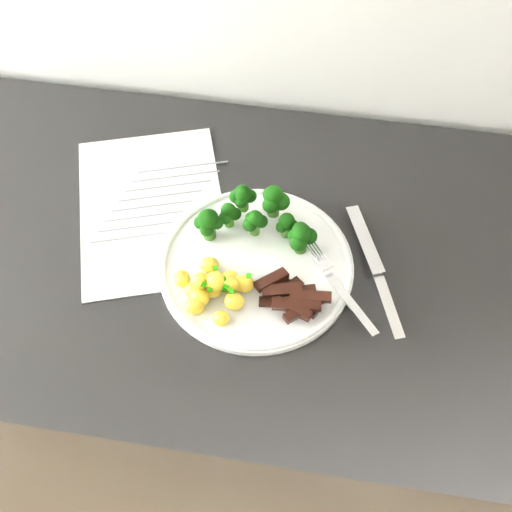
{
  "coord_description": "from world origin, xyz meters",
  "views": [
    {
      "loc": [
        0.1,
        1.15,
        1.68
      ],
      "look_at": [
        0.02,
        1.65,
        0.94
      ],
      "focal_mm": 45.03,
      "sensor_mm": 36.0,
      "label": 1
    }
  ],
  "objects_px": {
    "recipe_paper": "(152,207)",
    "plate": "(256,265)",
    "potatoes": "(213,288)",
    "fork": "(342,290)",
    "knife": "(381,285)",
    "broccoli": "(258,216)",
    "counter": "(203,374)",
    "beef_strips": "(292,297)"
  },
  "relations": [
    {
      "from": "potatoes",
      "to": "beef_strips",
      "type": "xyz_separation_m",
      "value": [
        0.11,
        0.01,
        -0.0
      ]
    },
    {
      "from": "fork",
      "to": "broccoli",
      "type": "bearing_deg",
      "value": 146.3
    },
    {
      "from": "broccoli",
      "to": "potatoes",
      "type": "bearing_deg",
      "value": -110.43
    },
    {
      "from": "fork",
      "to": "potatoes",
      "type": "bearing_deg",
      "value": -170.29
    },
    {
      "from": "potatoes",
      "to": "recipe_paper",
      "type": "bearing_deg",
      "value": 131.77
    },
    {
      "from": "recipe_paper",
      "to": "broccoli",
      "type": "relative_size",
      "value": 2.03
    },
    {
      "from": "potatoes",
      "to": "fork",
      "type": "distance_m",
      "value": 0.18
    },
    {
      "from": "beef_strips",
      "to": "fork",
      "type": "relative_size",
      "value": 0.74
    },
    {
      "from": "broccoli",
      "to": "beef_strips",
      "type": "xyz_separation_m",
      "value": [
        0.06,
        -0.11,
        -0.03
      ]
    },
    {
      "from": "knife",
      "to": "potatoes",
      "type": "bearing_deg",
      "value": -167.27
    },
    {
      "from": "plate",
      "to": "knife",
      "type": "bearing_deg",
      "value": -2.19
    },
    {
      "from": "plate",
      "to": "broccoli",
      "type": "height_order",
      "value": "broccoli"
    },
    {
      "from": "recipe_paper",
      "to": "plate",
      "type": "relative_size",
      "value": 1.29
    },
    {
      "from": "beef_strips",
      "to": "fork",
      "type": "height_order",
      "value": "beef_strips"
    },
    {
      "from": "beef_strips",
      "to": "fork",
      "type": "distance_m",
      "value": 0.07
    },
    {
      "from": "potatoes",
      "to": "knife",
      "type": "height_order",
      "value": "potatoes"
    },
    {
      "from": "counter",
      "to": "potatoes",
      "type": "distance_m",
      "value": 0.49
    },
    {
      "from": "plate",
      "to": "potatoes",
      "type": "relative_size",
      "value": 2.46
    },
    {
      "from": "plate",
      "to": "potatoes",
      "type": "distance_m",
      "value": 0.08
    },
    {
      "from": "broccoli",
      "to": "knife",
      "type": "relative_size",
      "value": 0.82
    },
    {
      "from": "potatoes",
      "to": "fork",
      "type": "height_order",
      "value": "potatoes"
    },
    {
      "from": "plate",
      "to": "broccoli",
      "type": "bearing_deg",
      "value": 96.01
    },
    {
      "from": "counter",
      "to": "recipe_paper",
      "type": "xyz_separation_m",
      "value": [
        -0.06,
        0.06,
        0.46
      ]
    },
    {
      "from": "counter",
      "to": "plate",
      "type": "bearing_deg",
      "value": -9.28
    },
    {
      "from": "recipe_paper",
      "to": "beef_strips",
      "type": "relative_size",
      "value": 3.32
    },
    {
      "from": "broccoli",
      "to": "fork",
      "type": "xyz_separation_m",
      "value": [
        0.13,
        -0.09,
        -0.03
      ]
    },
    {
      "from": "counter",
      "to": "broccoli",
      "type": "bearing_deg",
      "value": 20.06
    },
    {
      "from": "recipe_paper",
      "to": "potatoes",
      "type": "height_order",
      "value": "potatoes"
    },
    {
      "from": "counter",
      "to": "potatoes",
      "type": "relative_size",
      "value": 21.38
    },
    {
      "from": "counter",
      "to": "plate",
      "type": "xyz_separation_m",
      "value": [
        0.11,
        -0.02,
        0.46
      ]
    },
    {
      "from": "recipe_paper",
      "to": "beef_strips",
      "type": "height_order",
      "value": "beef_strips"
    },
    {
      "from": "counter",
      "to": "recipe_paper",
      "type": "bearing_deg",
      "value": 133.59
    },
    {
      "from": "potatoes",
      "to": "broccoli",
      "type": "bearing_deg",
      "value": 69.57
    },
    {
      "from": "plate",
      "to": "fork",
      "type": "xyz_separation_m",
      "value": [
        0.12,
        -0.03,
        0.01
      ]
    },
    {
      "from": "recipe_paper",
      "to": "knife",
      "type": "relative_size",
      "value": 1.66
    },
    {
      "from": "beef_strips",
      "to": "knife",
      "type": "bearing_deg",
      "value": 20.56
    },
    {
      "from": "counter",
      "to": "beef_strips",
      "type": "xyz_separation_m",
      "value": [
        0.17,
        -0.07,
        0.47
      ]
    },
    {
      "from": "broccoli",
      "to": "beef_strips",
      "type": "bearing_deg",
      "value": -59.45
    },
    {
      "from": "recipe_paper",
      "to": "potatoes",
      "type": "xyz_separation_m",
      "value": [
        0.13,
        -0.14,
        0.02
      ]
    },
    {
      "from": "potatoes",
      "to": "counter",
      "type": "bearing_deg",
      "value": 130.17
    },
    {
      "from": "recipe_paper",
      "to": "knife",
      "type": "xyz_separation_m",
      "value": [
        0.35,
        -0.09,
        0.01
      ]
    },
    {
      "from": "counter",
      "to": "plate",
      "type": "distance_m",
      "value": 0.48
    }
  ]
}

